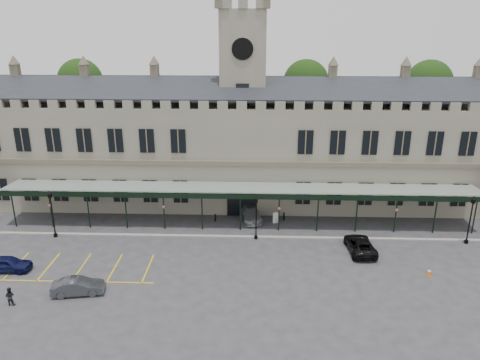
{
  "coord_description": "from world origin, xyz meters",
  "views": [
    {
      "loc": [
        1.51,
        -37.42,
        21.37
      ],
      "look_at": [
        0.0,
        6.0,
        6.0
      ],
      "focal_mm": 35.0,
      "sensor_mm": 36.0,
      "label": 1
    }
  ],
  "objects_px": {
    "lamp_post_mid": "(256,214)",
    "lamp_post_right": "(471,216)",
    "lamp_post_left": "(52,210)",
    "sign_board": "(276,218)",
    "car_left_b": "(78,287)",
    "car_taxi": "(250,213)",
    "person_b": "(10,296)",
    "car_left_a": "(8,264)",
    "car_van": "(360,245)",
    "traffic_cone": "(429,272)",
    "station_building": "(243,148)",
    "clock_tower": "(243,92)"
  },
  "relations": [
    {
      "from": "lamp_post_mid",
      "to": "traffic_cone",
      "type": "xyz_separation_m",
      "value": [
        15.03,
        -6.58,
        -2.43
      ]
    },
    {
      "from": "car_left_b",
      "to": "car_left_a",
      "type": "bearing_deg",
      "value": 56.06
    },
    {
      "from": "station_building",
      "to": "car_left_a",
      "type": "relative_size",
      "value": 14.79
    },
    {
      "from": "station_building",
      "to": "sign_board",
      "type": "bearing_deg",
      "value": -60.85
    },
    {
      "from": "car_van",
      "to": "car_left_b",
      "type": "bearing_deg",
      "value": 14.86
    },
    {
      "from": "car_taxi",
      "to": "person_b",
      "type": "relative_size",
      "value": 3.13
    },
    {
      "from": "car_left_a",
      "to": "car_taxi",
      "type": "distance_m",
      "value": 24.29
    },
    {
      "from": "car_left_a",
      "to": "lamp_post_mid",
      "type": "bearing_deg",
      "value": -73.51
    },
    {
      "from": "traffic_cone",
      "to": "car_van",
      "type": "xyz_separation_m",
      "value": [
        -5.09,
        4.25,
        0.36
      ]
    },
    {
      "from": "lamp_post_left",
      "to": "lamp_post_right",
      "type": "xyz_separation_m",
      "value": [
        41.3,
        0.0,
        -0.01
      ]
    },
    {
      "from": "clock_tower",
      "to": "lamp_post_right",
      "type": "xyz_separation_m",
      "value": [
        22.49,
        -11.05,
        -10.13
      ]
    },
    {
      "from": "clock_tower",
      "to": "car_taxi",
      "type": "relative_size",
      "value": 5.17
    },
    {
      "from": "traffic_cone",
      "to": "lamp_post_mid",
      "type": "bearing_deg",
      "value": 156.36
    },
    {
      "from": "clock_tower",
      "to": "sign_board",
      "type": "bearing_deg",
      "value": -61.15
    },
    {
      "from": "lamp_post_mid",
      "to": "lamp_post_left",
      "type": "bearing_deg",
      "value": -179.28
    },
    {
      "from": "traffic_cone",
      "to": "car_taxi",
      "type": "bearing_deg",
      "value": 144.01
    },
    {
      "from": "traffic_cone",
      "to": "car_left_b",
      "type": "bearing_deg",
      "value": -172.55
    },
    {
      "from": "lamp_post_left",
      "to": "car_van",
      "type": "relative_size",
      "value": 1.01
    },
    {
      "from": "station_building",
      "to": "car_left_b",
      "type": "xyz_separation_m",
      "value": [
        -12.7,
        -21.13,
        -5.78
      ]
    },
    {
      "from": "lamp_post_mid",
      "to": "lamp_post_right",
      "type": "xyz_separation_m",
      "value": [
        20.85,
        -0.26,
        0.21
      ]
    },
    {
      "from": "car_left_a",
      "to": "car_van",
      "type": "xyz_separation_m",
      "value": [
        31.77,
        4.73,
        -0.0
      ]
    },
    {
      "from": "lamp_post_right",
      "to": "car_taxi",
      "type": "distance_m",
      "value": 22.2
    },
    {
      "from": "clock_tower",
      "to": "lamp_post_right",
      "type": "distance_m",
      "value": 27.03
    },
    {
      "from": "lamp_post_left",
      "to": "car_van",
      "type": "distance_m",
      "value": 30.54
    },
    {
      "from": "lamp_post_left",
      "to": "car_taxi",
      "type": "xyz_separation_m",
      "value": [
        19.81,
        5.06,
        -2.29
      ]
    },
    {
      "from": "station_building",
      "to": "car_van",
      "type": "xyz_separation_m",
      "value": [
        11.58,
        -13.04,
        -5.78
      ]
    },
    {
      "from": "lamp_post_right",
      "to": "car_left_b",
      "type": "relative_size",
      "value": 1.21
    },
    {
      "from": "car_left_a",
      "to": "car_taxi",
      "type": "relative_size",
      "value": 0.84
    },
    {
      "from": "clock_tower",
      "to": "car_left_a",
      "type": "bearing_deg",
      "value": -138.52
    },
    {
      "from": "sign_board",
      "to": "car_taxi",
      "type": "xyz_separation_m",
      "value": [
        -2.81,
        0.92,
        0.1
      ]
    },
    {
      "from": "station_building",
      "to": "car_taxi",
      "type": "xyz_separation_m",
      "value": [
        1.0,
        -5.91,
        -5.77
      ]
    },
    {
      "from": "lamp_post_left",
      "to": "lamp_post_right",
      "type": "height_order",
      "value": "lamp_post_left"
    },
    {
      "from": "car_left_a",
      "to": "person_b",
      "type": "bearing_deg",
      "value": -152.84
    },
    {
      "from": "car_van",
      "to": "person_b",
      "type": "relative_size",
      "value": 3.24
    },
    {
      "from": "person_b",
      "to": "lamp_post_left",
      "type": "bearing_deg",
      "value": -85.1
    },
    {
      "from": "car_left_a",
      "to": "car_van",
      "type": "height_order",
      "value": "same"
    },
    {
      "from": "lamp_post_left",
      "to": "car_left_b",
      "type": "distance_m",
      "value": 12.08
    },
    {
      "from": "traffic_cone",
      "to": "person_b",
      "type": "xyz_separation_m",
      "value": [
        -34.11,
        -5.52,
        0.43
      ]
    },
    {
      "from": "clock_tower",
      "to": "lamp_post_left",
      "type": "xyz_separation_m",
      "value": [
        -18.81,
        -11.05,
        -10.12
      ]
    },
    {
      "from": "car_taxi",
      "to": "person_b",
      "type": "height_order",
      "value": "person_b"
    },
    {
      "from": "lamp_post_left",
      "to": "traffic_cone",
      "type": "xyz_separation_m",
      "value": [
        35.47,
        -6.32,
        -2.65
      ]
    },
    {
      "from": "sign_board",
      "to": "person_b",
      "type": "bearing_deg",
      "value": -158.03
    },
    {
      "from": "car_left_b",
      "to": "car_taxi",
      "type": "bearing_deg",
      "value": -51.77
    },
    {
      "from": "car_taxi",
      "to": "person_b",
      "type": "xyz_separation_m",
      "value": [
        -18.45,
        -16.9,
        0.07
      ]
    },
    {
      "from": "clock_tower",
      "to": "person_b",
      "type": "bearing_deg",
      "value": -127.31
    },
    {
      "from": "station_building",
      "to": "car_left_a",
      "type": "bearing_deg",
      "value": -138.66
    },
    {
      "from": "lamp_post_left",
      "to": "sign_board",
      "type": "height_order",
      "value": "lamp_post_left"
    },
    {
      "from": "station_building",
      "to": "person_b",
      "type": "bearing_deg",
      "value": -127.42
    },
    {
      "from": "car_left_a",
      "to": "traffic_cone",
      "type": "bearing_deg",
      "value": -90.68
    },
    {
      "from": "lamp_post_left",
      "to": "car_taxi",
      "type": "bearing_deg",
      "value": 14.32
    }
  ]
}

